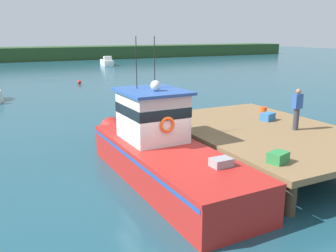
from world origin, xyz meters
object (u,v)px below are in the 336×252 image
Objects in this scene: deckhand_by_the_boat at (297,108)px; mooring_buoy_spare_mooring at (79,82)px; bait_bucket at (263,110)px; moored_boat_near_channel at (107,62)px; crate_stack_mid_dock at (278,157)px; crate_stack_near_edge at (268,117)px; main_fishing_boat at (160,149)px.

mooring_buoy_spare_mooring is (-2.50, 25.91, -1.86)m from deckhand_by_the_boat.
bait_bucket is 43.13m from moored_boat_near_channel.
crate_stack_near_edge is at bearing 51.56° from crate_stack_mid_dock.
main_fishing_boat is 46.52m from moored_boat_near_channel.
crate_stack_near_edge reaches higher than moored_boat_near_channel.
main_fishing_boat reaches higher than mooring_buoy_spare_mooring.
main_fishing_boat is 1.71× the size of moored_boat_near_channel.
moored_boat_near_channel is at bearing 82.39° from bait_bucket.
main_fishing_boat reaches higher than moored_boat_near_channel.
deckhand_by_the_boat is at bearing -98.15° from moored_boat_near_channel.
mooring_buoy_spare_mooring is (0.79, 28.47, -1.17)m from crate_stack_mid_dock.
moored_boat_near_channel is (6.53, 45.55, -1.56)m from deckhand_by_the_boat.
crate_stack_near_edge is 5.46m from crate_stack_mid_dock.
crate_stack_mid_dock is at bearing -142.15° from deckhand_by_the_boat.
deckhand_by_the_boat is (-0.11, -1.73, 0.69)m from crate_stack_near_edge.
mooring_buoy_spare_mooring is (3.10, 25.27, -0.81)m from main_fishing_boat.
bait_bucket is at bearing 73.81° from deckhand_by_the_boat.
crate_stack_mid_dock is 1.76× the size of bait_bucket.
deckhand_by_the_boat is (5.60, -0.64, 1.05)m from main_fishing_boat.
main_fishing_boat reaches higher than crate_stack_mid_dock.
crate_stack_mid_dock is at bearing -127.39° from bait_bucket.
main_fishing_boat is at bearing -96.99° from mooring_buoy_spare_mooring.
deckhand_by_the_boat is at bearing 37.85° from crate_stack_mid_dock.
bait_bucket reaches higher than crate_stack_near_edge.
crate_stack_mid_dock is 0.37× the size of deckhand_by_the_boat.
crate_stack_near_edge is 0.37× the size of deckhand_by_the_boat.
crate_stack_mid_dock reaches higher than moored_boat_near_channel.
crate_stack_near_edge is 1.00× the size of crate_stack_mid_dock.
crate_stack_mid_dock is 4.22m from deckhand_by_the_boat.
crate_stack_near_edge is at bearing -98.33° from moored_boat_near_channel.
bait_bucket is (0.71, 1.09, 0.00)m from crate_stack_near_edge.
deckhand_by_the_boat is 4.20× the size of mooring_buoy_spare_mooring.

